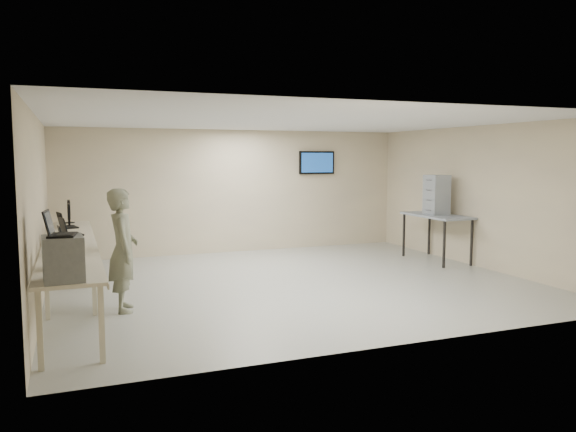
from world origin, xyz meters
name	(u,v)px	position (x,y,z in m)	size (l,w,h in m)	color
room	(293,202)	(0.03, 0.06, 1.41)	(8.01, 7.01, 2.81)	#A4A4A1
workbench	(70,248)	(-3.59, 0.00, 0.83)	(0.76, 6.00, 0.90)	beige
equipment_box	(63,258)	(-3.65, -2.75, 1.13)	(0.39, 0.45, 0.47)	#575B5E
laptop_on_box	(56,230)	(-3.70, -2.75, 1.44)	(0.33, 0.38, 0.27)	black
laptop_0	(64,262)	(-3.66, -2.02, 0.97)	(0.38, 0.41, 0.28)	black
laptop_1	(66,248)	(-3.64, -0.98, 0.97)	(0.38, 0.41, 0.27)	black
laptop_2	(66,239)	(-3.65, 0.00, 0.97)	(0.31, 0.36, 0.26)	black
laptop_3	(68,231)	(-3.61, 0.90, 0.98)	(0.40, 0.44, 0.30)	black
laptop_4	(65,224)	(-3.67, 1.94, 0.97)	(0.39, 0.43, 0.29)	black
monitor_near	(69,212)	(-3.60, 2.21, 1.16)	(0.19, 0.43, 0.42)	black
monitor_far	(69,209)	(-3.60, 2.75, 1.17)	(0.20, 0.45, 0.44)	black
soldier	(123,250)	(-2.89, -0.81, 0.87)	(0.64, 0.42, 1.75)	#696F5A
side_table	(437,218)	(3.60, 0.83, 0.91)	(0.76, 1.63, 0.98)	gray
storage_bins	(437,195)	(3.58, 0.83, 1.40)	(0.39, 0.44, 0.83)	#97A1AD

